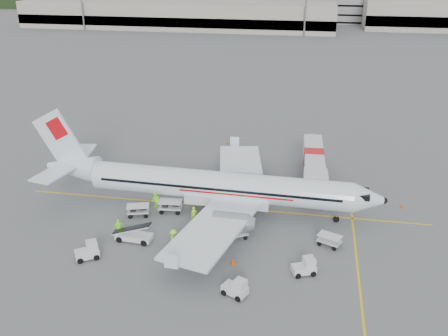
{
  "coord_description": "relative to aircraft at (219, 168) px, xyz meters",
  "views": [
    {
      "loc": [
        8.93,
        -47.25,
        25.88
      ],
      "look_at": [
        0.0,
        2.0,
        3.8
      ],
      "focal_mm": 40.0,
      "sensor_mm": 36.0,
      "label": 1
    }
  ],
  "objects": [
    {
      "name": "terminal_west",
      "position": [
        -40.01,
        130.73,
        -0.52
      ],
      "size": [
        110.0,
        22.0,
        9.0
      ],
      "primitive_type": null,
      "color": "gray",
      "rests_on": "ground"
    },
    {
      "name": "crew_d",
      "position": [
        -8.78,
        -6.74,
        -4.14
      ],
      "size": [
        1.09,
        0.96,
        1.76
      ],
      "primitive_type": "imported",
      "rotation": [
        0.0,
        0.0,
        3.78
      ],
      "color": "#8FFD1F",
      "rests_on": "ground"
    },
    {
      "name": "tug_mid",
      "position": [
        3.88,
        -13.86,
        -4.24
      ],
      "size": [
        2.31,
        1.88,
        1.56
      ],
      "primitive_type": null,
      "rotation": [
        0.0,
        0.0,
        -0.42
      ],
      "color": "silver",
      "rests_on": "ground"
    },
    {
      "name": "cart_empty_a",
      "position": [
        2.62,
        -5.3,
        -4.45
      ],
      "size": [
        2.56,
        2.26,
        1.15
      ],
      "primitive_type": null,
      "rotation": [
        0.0,
        0.0,
        0.55
      ],
      "color": "silver",
      "rests_on": "ground"
    },
    {
      "name": "ground",
      "position": [
        -0.01,
        0.73,
        -5.02
      ],
      "size": [
        360.0,
        360.0,
        0.0
      ],
      "primitive_type": "plane",
      "color": "#56595B"
    },
    {
      "name": "stripe_cross",
      "position": [
        13.99,
        -7.27,
        -5.02
      ],
      "size": [
        0.2,
        20.0,
        0.01
      ],
      "primitive_type": "cube",
      "color": "yellow",
      "rests_on": "ground"
    },
    {
      "name": "belt_loader",
      "position": [
        -6.97,
        -7.42,
        -3.75
      ],
      "size": [
        4.79,
        2.07,
        2.54
      ],
      "primitive_type": null,
      "rotation": [
        0.0,
        0.0,
        -0.07
      ],
      "color": "silver",
      "rests_on": "ground"
    },
    {
      "name": "jet_bridge",
      "position": [
        9.66,
        8.95,
        -2.99
      ],
      "size": [
        3.61,
        15.63,
        4.07
      ],
      "primitive_type": null,
      "rotation": [
        0.0,
        0.0,
        0.05
      ],
      "color": "silver",
      "rests_on": "ground"
    },
    {
      "name": "cart_empty_b",
      "position": [
        11.53,
        -5.0,
        -4.46
      ],
      "size": [
        2.49,
        2.04,
        1.13
      ],
      "primitive_type": null,
      "rotation": [
        0.0,
        0.0,
        -0.41
      ],
      "color": "silver",
      "rests_on": "ground"
    },
    {
      "name": "tug_aft",
      "position": [
        -10.14,
        -11.1,
        -4.2
      ],
      "size": [
        2.44,
        2.15,
        1.63
      ],
      "primitive_type": null,
      "rotation": [
        0.0,
        0.0,
        0.56
      ],
      "color": "silver",
      "rests_on": "ground"
    },
    {
      "name": "treeline",
      "position": [
        -0.01,
        175.73,
        -2.02
      ],
      "size": [
        300.0,
        3.0,
        6.0
      ],
      "primitive_type": null,
      "color": "black",
      "rests_on": "ground"
    },
    {
      "name": "cart_loaded_a",
      "position": [
        -8.23,
        -2.67,
        -4.42
      ],
      "size": [
        2.6,
        1.95,
        1.21
      ],
      "primitive_type": null,
      "rotation": [
        0.0,
        0.0,
        0.28
      ],
      "color": "silver",
      "rests_on": "ground"
    },
    {
      "name": "crew_c",
      "position": [
        -2.9,
        -7.88,
        -4.09
      ],
      "size": [
        0.77,
        1.25,
        1.87
      ],
      "primitive_type": "imported",
      "rotation": [
        0.0,
        0.0,
        1.63
      ],
      "color": "#8FFD1F",
      "rests_on": "ground"
    },
    {
      "name": "tug_fore",
      "position": [
        9.29,
        -9.96,
        -4.24
      ],
      "size": [
        2.31,
        1.84,
        1.56
      ],
      "primitive_type": null,
      "rotation": [
        0.0,
        0.0,
        0.39
      ],
      "color": "silver",
      "rests_on": "ground"
    },
    {
      "name": "stripe_lead",
      "position": [
        -0.01,
        0.73,
        -5.02
      ],
      "size": [
        44.0,
        0.2,
        0.01
      ],
      "primitive_type": "cube",
      "color": "yellow",
      "rests_on": "ground"
    },
    {
      "name": "crew_b",
      "position": [
        -6.88,
        -0.77,
        -4.07
      ],
      "size": [
        1.17,
        1.14,
        1.9
      ],
      "primitive_type": "imported",
      "rotation": [
        0.0,
        0.0,
        -0.71
      ],
      "color": "#8FFD1F",
      "rests_on": "ground"
    },
    {
      "name": "cone_stbd",
      "position": [
        3.06,
        -9.6,
        -4.67
      ],
      "size": [
        0.43,
        0.43,
        0.7
      ],
      "primitive_type": "cone",
      "color": "#E84702",
      "rests_on": "ground"
    },
    {
      "name": "aircraft",
      "position": [
        0.0,
        0.0,
        0.0
      ],
      "size": [
        37.17,
        29.5,
        10.04
      ],
      "primitive_type": null,
      "rotation": [
        0.0,
        0.0,
        -0.03
      ],
      "color": "white",
      "rests_on": "ground"
    },
    {
      "name": "cart_loaded_b",
      "position": [
        -5.11,
        -1.27,
        -4.37
      ],
      "size": [
        2.61,
        1.69,
        1.3
      ],
      "primitive_type": null,
      "rotation": [
        0.0,
        0.0,
        0.09
      ],
      "color": "silver",
      "rests_on": "ground"
    },
    {
      "name": "cone_nose",
      "position": [
        19.52,
        4.05,
        -4.76
      ],
      "size": [
        0.33,
        0.33,
        0.53
      ],
      "primitive_type": "cone",
      "color": "#E84702",
      "rests_on": "ground"
    },
    {
      "name": "mast_center",
      "position": [
        4.99,
        118.73,
        5.98
      ],
      "size": [
        3.2,
        1.2,
        22.0
      ],
      "primitive_type": null,
      "color": "slate",
      "rests_on": "ground"
    },
    {
      "name": "parking_garage",
      "position": [
        24.99,
        160.73,
        1.98
      ],
      "size": [
        62.0,
        24.0,
        14.0
      ],
      "primitive_type": null,
      "color": "slate",
      "rests_on": "ground"
    },
    {
      "name": "crew_a",
      "position": [
        -2.14,
        -2.85,
        -4.19
      ],
      "size": [
        0.71,
        0.6,
        1.66
      ],
      "primitive_type": "imported",
      "rotation": [
        0.0,
        0.0,
        0.39
      ],
      "color": "#8FFD1F",
      "rests_on": "ground"
    },
    {
      "name": "cone_port",
      "position": [
        -2.62,
        19.8,
        -4.76
      ],
      "size": [
        0.33,
        0.33,
        0.53
      ],
      "primitive_type": "cone",
      "color": "#E84702",
      "rests_on": "ground"
    }
  ]
}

